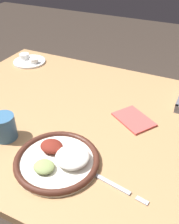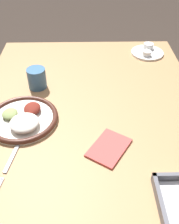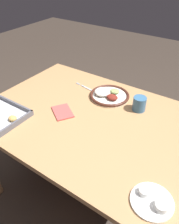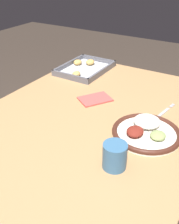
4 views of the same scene
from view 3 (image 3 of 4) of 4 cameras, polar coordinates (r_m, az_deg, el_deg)
The scene contains 7 objects.
ground_plane at distance 1.84m, azimuth 0.11°, elevation -20.04°, with size 8.00×8.00×0.00m, color #382D26.
dining_table at distance 1.34m, azimuth 0.14°, elevation -4.55°, with size 1.29×0.91×0.76m.
dinner_plate at distance 1.45m, azimuth 5.04°, elevation 4.45°, with size 0.26×0.26×0.05m.
fork at distance 1.54m, azimuth -0.61°, elevation 6.24°, with size 0.20×0.05×0.00m.
saucer_plate at distance 0.94m, azimuth 16.18°, elevation -21.42°, with size 0.17×0.17×0.04m.
drinking_cup at distance 1.34m, azimuth 12.89°, elevation 2.10°, with size 0.08×0.08×0.09m.
napkin at distance 1.32m, azimuth -7.05°, elevation 0.03°, with size 0.18×0.17×0.01m.
Camera 3 is at (-0.57, 0.84, 1.54)m, focal length 35.00 mm.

